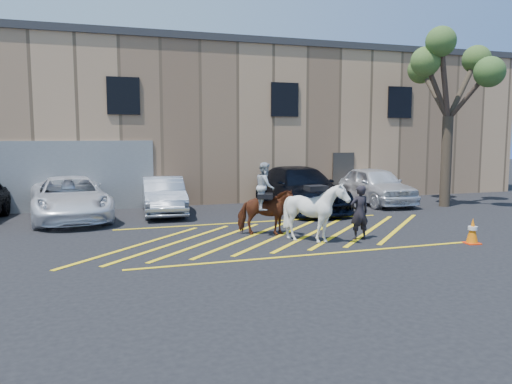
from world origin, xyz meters
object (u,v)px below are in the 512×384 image
object	(u,v)px
car_white_suv	(375,185)
tree	(450,70)
car_silver_sedan	(163,195)
saddled_white	(316,212)
car_blue_suv	(300,189)
traffic_cone	(473,231)
car_white_pickup	(70,198)
mounted_bay	(265,206)
handler	(359,212)

from	to	relation	value
car_white_suv	tree	xyz separation A→B (m)	(2.36, -1.67, 4.88)
car_silver_sedan	saddled_white	distance (m)	7.33
car_blue_suv	traffic_cone	distance (m)	7.73
car_white_pickup	car_silver_sedan	bearing A→B (deg)	-1.62
car_silver_sedan	traffic_cone	bearing A→B (deg)	-43.34
tree	saddled_white	bearing A→B (deg)	-149.79
mounted_bay	traffic_cone	size ratio (longest dim) A/B	3.04
car_blue_suv	handler	bearing A→B (deg)	-96.00
traffic_cone	car_white_pickup	bearing A→B (deg)	144.23
car_white_pickup	tree	size ratio (longest dim) A/B	0.76
saddled_white	car_white_pickup	bearing A→B (deg)	137.15
car_silver_sedan	handler	distance (m)	8.09
mounted_bay	tree	world-z (taller)	tree
car_white_pickup	handler	bearing A→B (deg)	-43.65
saddled_white	car_silver_sedan	bearing A→B (deg)	117.45
car_white_pickup	car_blue_suv	xyz separation A→B (m)	(8.80, -0.37, 0.09)
tree	car_white_pickup	bearing A→B (deg)	174.56
car_blue_suv	tree	bearing A→B (deg)	-9.10
car_white_suv	handler	distance (m)	7.98
handler	tree	distance (m)	9.78
car_silver_sedan	saddled_white	xyz separation A→B (m)	(3.38, -6.50, 0.16)
car_silver_sedan	handler	world-z (taller)	handler
mounted_bay	saddled_white	size ratio (longest dim) A/B	1.28
car_white_pickup	saddled_white	xyz separation A→B (m)	(6.75, -6.26, 0.11)
car_silver_sedan	saddled_white	world-z (taller)	saddled_white
car_silver_sedan	car_white_pickup	bearing A→B (deg)	-172.04
handler	mounted_bay	world-z (taller)	mounted_bay
car_blue_suv	traffic_cone	size ratio (longest dim) A/B	8.14
car_white_pickup	tree	distance (m)	15.88
traffic_cone	car_white_suv	bearing A→B (deg)	77.17
car_silver_sedan	traffic_cone	world-z (taller)	car_silver_sedan
tree	handler	bearing A→B (deg)	-144.79
handler	traffic_cone	size ratio (longest dim) A/B	2.18
handler	tree	xyz separation A→B (m)	(6.92, 4.88, 4.90)
car_silver_sedan	car_white_suv	bearing A→B (deg)	3.80
mounted_bay	saddled_white	world-z (taller)	mounted_bay
handler	mounted_bay	size ratio (longest dim) A/B	0.72
handler	mounted_bay	xyz separation A→B (m)	(-2.40, 1.44, 0.10)
handler	traffic_cone	bearing A→B (deg)	149.63
car_silver_sedan	car_white_suv	distance (m)	9.30
handler	tree	size ratio (longest dim) A/B	0.22
car_white_suv	traffic_cone	size ratio (longest dim) A/B	6.54
car_white_pickup	mounted_bay	xyz separation A→B (m)	(5.72, -4.87, 0.13)
mounted_bay	car_blue_suv	bearing A→B (deg)	55.65
car_blue_suv	saddled_white	bearing A→B (deg)	-108.66
car_blue_suv	car_white_suv	size ratio (longest dim) A/B	1.24
car_white_suv	car_silver_sedan	bearing A→B (deg)	-177.78
car_silver_sedan	traffic_cone	distance (m)	10.99
car_white_pickup	traffic_cone	distance (m)	13.36
car_blue_suv	saddled_white	xyz separation A→B (m)	(-2.05, -5.88, 0.01)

